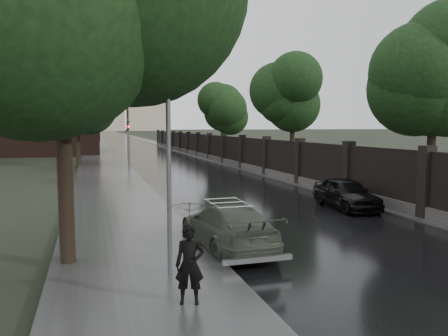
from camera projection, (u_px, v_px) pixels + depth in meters
ground at (419, 277)px, 9.84m from camera, size 800.00×800.00×0.00m
road at (107, 134)px, 190.64m from camera, size 8.00×420.00×0.02m
sidewalk_left at (92, 134)px, 188.89m from camera, size 4.00×420.00×0.16m
verge_right at (120, 134)px, 192.25m from camera, size 3.00×420.00×0.08m
fence_right at (218, 151)px, 41.55m from camera, size 0.45×75.72×2.70m
tree_left_far at (76, 103)px, 35.55m from camera, size 4.25×4.25×7.39m
tree_right_a at (434, 91)px, 19.16m from camera, size 4.08×4.08×7.01m
tree_right_b at (293, 105)px, 32.49m from camera, size 4.08×4.08×7.01m
tree_right_c at (223, 112)px, 49.62m from camera, size 4.08×4.08×7.01m
lamp_post at (169, 160)px, 9.43m from camera, size 0.25×0.12×5.11m
traffic_light at (129, 140)px, 32.14m from camera, size 0.16×0.32×4.00m
stalinist_tower at (99, 73)px, 291.63m from camera, size 92.00×30.00×159.00m
volga_sedan at (227, 226)px, 12.19m from camera, size 2.01×4.35×1.23m
car_right_near at (346, 193)px, 17.95m from camera, size 1.76×3.87×1.29m
pedestrian_umbrella at (189, 222)px, 7.87m from camera, size 1.05×1.06×2.29m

